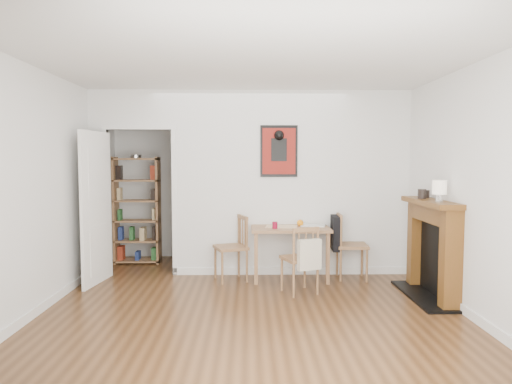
{
  "coord_description": "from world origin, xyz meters",
  "views": [
    {
      "loc": [
        -0.03,
        -5.04,
        1.63
      ],
      "look_at": [
        0.07,
        0.6,
        1.23
      ],
      "focal_mm": 32.0,
      "sensor_mm": 36.0,
      "label": 1
    }
  ],
  "objects_px": {
    "chair_right": "(350,245)",
    "chair_front": "(300,259)",
    "fireplace": "(433,246)",
    "bookshelf": "(137,211)",
    "orange_fruit": "(300,223)",
    "chair_left": "(231,248)",
    "mantel_lamp": "(439,189)",
    "red_glass": "(275,225)",
    "ceramic_jar_a": "(422,194)",
    "notebook": "(313,225)",
    "dining_table": "(290,233)",
    "ceramic_jar_b": "(426,194)"
  },
  "relations": [
    {
      "from": "chair_right",
      "to": "chair_front",
      "type": "relative_size",
      "value": 1.08
    },
    {
      "from": "fireplace",
      "to": "bookshelf",
      "type": "bearing_deg",
      "value": 154.5
    },
    {
      "from": "chair_front",
      "to": "orange_fruit",
      "type": "bearing_deg",
      "value": 83.55
    },
    {
      "from": "chair_left",
      "to": "chair_front",
      "type": "height_order",
      "value": "chair_left"
    },
    {
      "from": "orange_fruit",
      "to": "mantel_lamp",
      "type": "bearing_deg",
      "value": -41.05
    },
    {
      "from": "red_glass",
      "to": "ceramic_jar_a",
      "type": "distance_m",
      "value": 1.88
    },
    {
      "from": "notebook",
      "to": "mantel_lamp",
      "type": "xyz_separation_m",
      "value": [
        1.22,
        -1.24,
        0.58
      ]
    },
    {
      "from": "ceramic_jar_a",
      "to": "orange_fruit",
      "type": "bearing_deg",
      "value": 150.47
    },
    {
      "from": "notebook",
      "to": "ceramic_jar_a",
      "type": "height_order",
      "value": "ceramic_jar_a"
    },
    {
      "from": "dining_table",
      "to": "chair_right",
      "type": "height_order",
      "value": "chair_right"
    },
    {
      "from": "dining_table",
      "to": "chair_front",
      "type": "distance_m",
      "value": 0.7
    },
    {
      "from": "dining_table",
      "to": "chair_left",
      "type": "bearing_deg",
      "value": -175.54
    },
    {
      "from": "bookshelf",
      "to": "orange_fruit",
      "type": "bearing_deg",
      "value": -21.27
    },
    {
      "from": "chair_front",
      "to": "bookshelf",
      "type": "relative_size",
      "value": 0.5
    },
    {
      "from": "orange_fruit",
      "to": "ceramic_jar_b",
      "type": "height_order",
      "value": "ceramic_jar_b"
    },
    {
      "from": "notebook",
      "to": "mantel_lamp",
      "type": "relative_size",
      "value": 1.34
    },
    {
      "from": "chair_front",
      "to": "fireplace",
      "type": "xyz_separation_m",
      "value": [
        1.56,
        -0.18,
        0.19
      ]
    },
    {
      "from": "ceramic_jar_b",
      "to": "chair_front",
      "type": "bearing_deg",
      "value": -176.97
    },
    {
      "from": "chair_right",
      "to": "red_glass",
      "type": "bearing_deg",
      "value": -171.7
    },
    {
      "from": "bookshelf",
      "to": "mantel_lamp",
      "type": "distance_m",
      "value": 4.47
    },
    {
      "from": "chair_left",
      "to": "notebook",
      "type": "relative_size",
      "value": 2.71
    },
    {
      "from": "ceramic_jar_a",
      "to": "red_glass",
      "type": "bearing_deg",
      "value": 162.14
    },
    {
      "from": "mantel_lamp",
      "to": "orange_fruit",
      "type": "bearing_deg",
      "value": 138.95
    },
    {
      "from": "chair_left",
      "to": "mantel_lamp",
      "type": "distance_m",
      "value": 2.73
    },
    {
      "from": "mantel_lamp",
      "to": "ceramic_jar_a",
      "type": "relative_size",
      "value": 2.06
    },
    {
      "from": "chair_left",
      "to": "ceramic_jar_b",
      "type": "distance_m",
      "value": 2.6
    },
    {
      "from": "fireplace",
      "to": "ceramic_jar_a",
      "type": "distance_m",
      "value": 0.63
    },
    {
      "from": "chair_front",
      "to": "ceramic_jar_a",
      "type": "xyz_separation_m",
      "value": [
        1.46,
        -0.04,
        0.8
      ]
    },
    {
      "from": "dining_table",
      "to": "fireplace",
      "type": "relative_size",
      "value": 0.84
    },
    {
      "from": "red_glass",
      "to": "ceramic_jar_a",
      "type": "relative_size",
      "value": 0.77
    },
    {
      "from": "dining_table",
      "to": "bookshelf",
      "type": "xyz_separation_m",
      "value": [
        -2.33,
        1.03,
        0.2
      ]
    },
    {
      "from": "chair_right",
      "to": "ceramic_jar_b",
      "type": "height_order",
      "value": "ceramic_jar_b"
    },
    {
      "from": "ceramic_jar_a",
      "to": "ceramic_jar_b",
      "type": "bearing_deg",
      "value": 50.97
    },
    {
      "from": "orange_fruit",
      "to": "chair_left",
      "type": "bearing_deg",
      "value": -172.1
    },
    {
      "from": "chair_right",
      "to": "ceramic_jar_a",
      "type": "height_order",
      "value": "ceramic_jar_a"
    },
    {
      "from": "chair_right",
      "to": "orange_fruit",
      "type": "height_order",
      "value": "chair_right"
    },
    {
      "from": "red_glass",
      "to": "orange_fruit",
      "type": "relative_size",
      "value": 1.02
    },
    {
      "from": "dining_table",
      "to": "notebook",
      "type": "distance_m",
      "value": 0.35
    },
    {
      "from": "red_glass",
      "to": "mantel_lamp",
      "type": "height_order",
      "value": "mantel_lamp"
    },
    {
      "from": "dining_table",
      "to": "orange_fruit",
      "type": "xyz_separation_m",
      "value": [
        0.14,
        0.07,
        0.13
      ]
    },
    {
      "from": "chair_right",
      "to": "mantel_lamp",
      "type": "height_order",
      "value": "mantel_lamp"
    },
    {
      "from": "chair_front",
      "to": "mantel_lamp",
      "type": "distance_m",
      "value": 1.8
    },
    {
      "from": "fireplace",
      "to": "ceramic_jar_a",
      "type": "bearing_deg",
      "value": 124.7
    },
    {
      "from": "bookshelf",
      "to": "fireplace",
      "type": "height_order",
      "value": "bookshelf"
    },
    {
      "from": "notebook",
      "to": "ceramic_jar_b",
      "type": "relative_size",
      "value": 3.37
    },
    {
      "from": "chair_front",
      "to": "orange_fruit",
      "type": "relative_size",
      "value": 9.37
    },
    {
      "from": "notebook",
      "to": "dining_table",
      "type": "bearing_deg",
      "value": -165.55
    },
    {
      "from": "red_glass",
      "to": "ceramic_jar_b",
      "type": "bearing_deg",
      "value": -13.32
    },
    {
      "from": "chair_right",
      "to": "red_glass",
      "type": "xyz_separation_m",
      "value": [
        -1.04,
        -0.15,
        0.3
      ]
    },
    {
      "from": "bookshelf",
      "to": "red_glass",
      "type": "relative_size",
      "value": 18.46
    }
  ]
}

